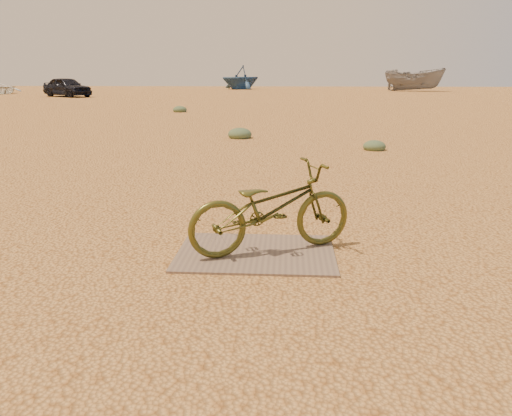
# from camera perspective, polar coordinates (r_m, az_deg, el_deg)

# --- Properties ---
(ground) EXTENTS (120.00, 120.00, 0.00)m
(ground) POSITION_cam_1_polar(r_m,az_deg,el_deg) (5.46, -5.64, -3.47)
(ground) COLOR tan
(ground) RESTS_ON ground
(plywood_board) EXTENTS (1.55, 1.12, 0.02)m
(plywood_board) POSITION_cam_1_polar(r_m,az_deg,el_deg) (4.98, 0.00, -5.13)
(plywood_board) COLOR #75604D
(plywood_board) RESTS_ON ground
(bicycle) EXTENTS (1.77, 1.22, 0.88)m
(bicycle) POSITION_cam_1_polar(r_m,az_deg,el_deg) (4.88, 1.78, 0.00)
(bicycle) COLOR #4B4B1A
(bicycle) RESTS_ON plywood_board
(car) EXTENTS (4.39, 3.61, 1.41)m
(car) POSITION_cam_1_polar(r_m,az_deg,el_deg) (39.87, -20.80, 12.81)
(car) COLOR black
(car) RESTS_ON ground
(boat_far_left) EXTENTS (6.15, 6.12, 2.45)m
(boat_far_left) POSITION_cam_1_polar(r_m,az_deg,el_deg) (54.02, -1.77, 14.71)
(boat_far_left) COLOR #2E517D
(boat_far_left) RESTS_ON ground
(boat_mid_right) EXTENTS (5.87, 3.89, 2.13)m
(boat_mid_right) POSITION_cam_1_polar(r_m,az_deg,el_deg) (50.68, 17.62, 13.81)
(boat_mid_right) COLOR slate
(boat_mid_right) RESTS_ON ground
(kale_a) EXTENTS (0.65, 0.65, 0.36)m
(kale_a) POSITION_cam_1_polar(r_m,az_deg,el_deg) (13.83, -1.87, 8.00)
(kale_a) COLOR #5F7550
(kale_a) RESTS_ON ground
(kale_b) EXTENTS (0.52, 0.52, 0.29)m
(kale_b) POSITION_cam_1_polar(r_m,az_deg,el_deg) (12.00, 13.35, 6.49)
(kale_b) COLOR #5F7550
(kale_b) RESTS_ON ground
(kale_c) EXTENTS (0.62, 0.62, 0.34)m
(kale_c) POSITION_cam_1_polar(r_m,az_deg,el_deg) (23.31, -8.69, 10.80)
(kale_c) COLOR #5F7550
(kale_c) RESTS_ON ground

